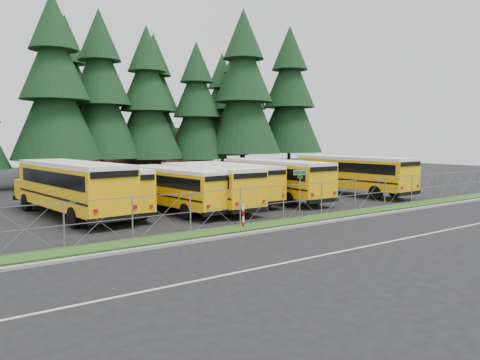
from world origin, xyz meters
name	(u,v)px	position (x,y,z in m)	size (l,w,h in m)	color
ground	(285,216)	(0.00, 0.00, 0.00)	(120.00, 120.00, 0.00)	black
curb	(323,222)	(0.00, -3.10, 0.06)	(50.00, 0.25, 0.12)	gray
grass_verge	(305,219)	(0.00, -1.70, 0.03)	(50.00, 1.40, 0.06)	#1F4C15
road_lane_line	(400,239)	(0.00, -8.00, 0.01)	(50.00, 0.12, 0.01)	beige
chainlink_fence	(297,201)	(0.00, -1.00, 1.00)	(44.00, 0.10, 2.00)	gray
brick_building	(125,150)	(6.00, 40.00, 3.00)	(22.00, 10.00, 6.00)	brown
bus_1	(71,189)	(-10.47, 7.05, 1.62)	(2.91, 12.34, 3.24)	#FB9A07
bus_2	(108,190)	(-8.22, 7.09, 1.46)	(2.63, 11.13, 2.92)	#FB9A07
bus_3	(173,190)	(-4.68, 5.36, 1.39)	(2.50, 10.58, 2.77)	#FB9A07
bus_4	(206,187)	(-2.37, 5.14, 1.43)	(2.58, 10.93, 2.87)	#FB9A07
bus_5	(229,183)	(0.44, 6.68, 1.40)	(2.52, 10.68, 2.80)	#FB9A07
bus_6	(274,180)	(3.83, 5.75, 1.50)	(2.70, 11.45, 3.00)	#FB9A07
bus_east	(350,175)	(11.39, 5.06, 1.56)	(2.82, 11.94, 3.13)	#FB9A07
street_sign	(300,184)	(-0.21, -1.48, 2.03)	(0.83, 0.54, 2.81)	gray
striped_bollard	(243,216)	(-4.21, -1.57, 0.60)	(0.11, 0.11, 1.20)	#B20C0C
conifer_3	(55,91)	(-6.82, 24.43, 8.95)	(8.10, 8.10, 17.91)	black
conifer_4	(101,97)	(-1.95, 26.25, 8.77)	(7.93, 7.93, 17.54)	black
conifer_5	(147,104)	(3.00, 25.95, 8.26)	(7.47, 7.47, 16.53)	black
conifer_6	(197,111)	(8.88, 25.62, 7.72)	(6.98, 6.98, 15.44)	black
conifer_7	(243,94)	(13.84, 23.44, 9.68)	(8.76, 8.76, 19.36)	black
conifer_8	(242,102)	(17.52, 28.92, 9.22)	(8.34, 8.34, 18.45)	black
conifer_9	(289,100)	(22.30, 25.03, 9.44)	(8.54, 8.54, 18.89)	black
conifer_11	(67,98)	(-3.51, 32.68, 9.03)	(8.17, 8.17, 18.07)	black
conifer_12	(154,105)	(6.59, 31.88, 8.59)	(7.77, 7.77, 17.19)	black
conifer_13	(222,113)	(16.57, 32.07, 7.97)	(7.21, 7.21, 15.94)	black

